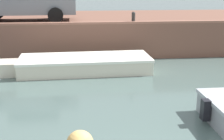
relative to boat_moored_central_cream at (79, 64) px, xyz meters
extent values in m
plane|color=#4C605B|center=(1.12, -3.05, -0.26)|extent=(400.00, 400.00, 0.00)
cube|color=brown|center=(1.12, 4.62, 0.44)|extent=(60.00, 6.00, 1.39)
cube|color=#925F4C|center=(1.12, 1.74, 1.17)|extent=(60.00, 0.24, 0.08)
cube|color=silver|center=(0.22, 0.01, -0.04)|extent=(4.38, 1.75, 0.44)
cube|color=silver|center=(-2.38, -0.09, -0.04)|extent=(0.90, 0.91, 0.44)
cube|color=white|center=(0.22, 0.01, 0.22)|extent=(4.44, 1.81, 0.08)
cube|color=brown|center=(0.54, 0.02, 0.12)|extent=(0.29, 1.44, 0.06)
cube|color=black|center=(2.69, -4.34, 0.07)|extent=(0.16, 0.20, 0.45)
cube|color=slate|center=(-2.19, 3.05, 1.75)|extent=(4.22, 1.79, 0.64)
cylinder|color=black|center=(-0.87, 2.22, 1.43)|extent=(0.60, 0.20, 0.60)
cylinder|color=black|center=(-0.92, 3.95, 1.43)|extent=(0.60, 0.20, 0.60)
cylinder|color=#2D2B28|center=(2.15, 1.87, 1.31)|extent=(0.14, 0.14, 0.35)
sphere|color=#2D2B28|center=(2.15, 1.87, 1.50)|extent=(0.15, 0.15, 0.15)
camera|label=1|loc=(0.12, -10.24, 2.67)|focal=50.00mm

